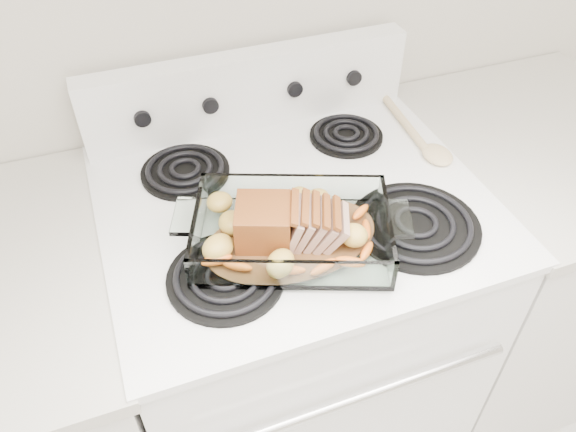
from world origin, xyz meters
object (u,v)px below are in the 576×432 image
object	(u,v)px
electric_range	(293,329)
counter_left	(25,416)
counter_right	(506,267)
baking_dish	(292,235)
pork_roast	(282,226)

from	to	relation	value
electric_range	counter_left	world-z (taller)	electric_range
counter_left	counter_right	world-z (taller)	same
counter_left	counter_right	bearing A→B (deg)	0.00
baking_dish	counter_right	bearing A→B (deg)	30.97
baking_dish	pork_roast	bearing A→B (deg)	-158.65
baking_dish	counter_left	bearing A→B (deg)	-169.85
electric_range	pork_roast	world-z (taller)	electric_range
counter_right	pork_roast	bearing A→B (deg)	-170.63
pork_roast	electric_range	bearing A→B (deg)	46.35
counter_right	pork_roast	xyz separation A→B (m)	(-0.74, -0.12, 0.52)
electric_range	baking_dish	size ratio (longest dim) A/B	3.16
counter_right	baking_dish	world-z (taller)	baking_dish
electric_range	baking_dish	bearing A→B (deg)	-112.77
counter_left	counter_right	size ratio (longest dim) A/B	1.00
electric_range	pork_roast	distance (m)	0.53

